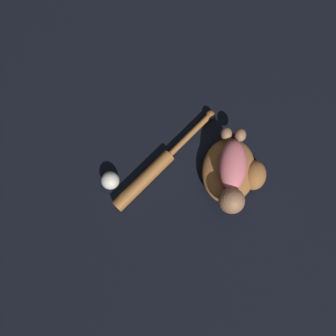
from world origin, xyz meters
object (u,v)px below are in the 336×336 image
object	(u,v)px
baby_figure	(233,174)
baseball_bat	(154,170)
baseball	(110,180)
baseball_glove	(233,171)

from	to	relation	value
baby_figure	baseball_bat	world-z (taller)	baby_figure
baby_figure	baseball	distance (m)	0.50
baby_figure	baseball	size ratio (longest dim) A/B	4.64
baseball_bat	baseball_glove	bearing A→B (deg)	90.69
baseball_glove	baseball	bearing A→B (deg)	-83.78
baseball_glove	baseball	size ratio (longest dim) A/B	4.11
baseball_glove	baseball_bat	distance (m)	0.33
baseball_bat	baseball	size ratio (longest dim) A/B	6.00
baseball	baby_figure	bearing A→B (deg)	92.58
baseball	baseball_glove	bearing A→B (deg)	96.22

